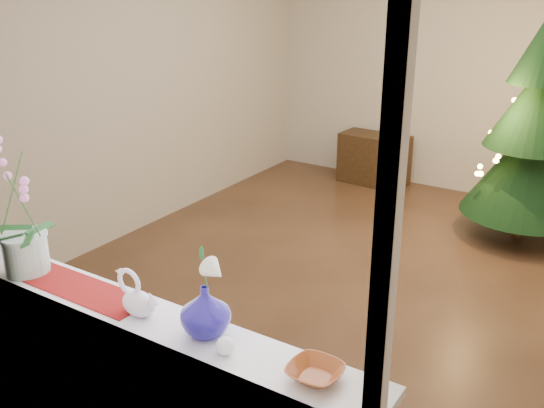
% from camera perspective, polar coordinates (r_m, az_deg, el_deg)
% --- Properties ---
extents(ground, '(5.00, 5.00, 0.00)m').
position_cam_1_polar(ground, '(4.80, 8.93, -7.23)').
color(ground, '#382317').
rests_on(ground, ground).
extents(wall_back, '(4.50, 0.10, 2.70)m').
position_cam_1_polar(wall_back, '(6.69, 18.63, 12.12)').
color(wall_back, beige).
rests_on(wall_back, ground).
extents(wall_front, '(4.50, 0.10, 2.70)m').
position_cam_1_polar(wall_front, '(2.34, -15.09, -2.17)').
color(wall_front, beige).
rests_on(wall_front, ground).
extents(wall_left, '(0.10, 5.00, 2.70)m').
position_cam_1_polar(wall_left, '(5.59, -12.16, 11.22)').
color(wall_left, beige).
rests_on(wall_left, ground).
extents(windowsill, '(2.20, 0.26, 0.04)m').
position_cam_1_polar(windowsill, '(2.62, -12.07, -10.35)').
color(windowsill, white).
rests_on(windowsill, window_apron).
extents(window_frame, '(2.22, 0.06, 1.60)m').
position_cam_1_polar(window_frame, '(2.25, -15.36, 6.31)').
color(window_frame, white).
rests_on(window_frame, windowsill).
extents(runner, '(0.70, 0.20, 0.01)m').
position_cam_1_polar(runner, '(2.86, -17.62, -7.56)').
color(runner, maroon).
rests_on(runner, windowsill).
extents(orchid_pot, '(0.27, 0.27, 0.64)m').
position_cam_1_polar(orchid_pot, '(2.98, -22.74, -0.40)').
color(orchid_pot, beige).
rests_on(orchid_pot, windowsill).
extents(swan, '(0.23, 0.11, 0.19)m').
position_cam_1_polar(swan, '(2.55, -12.51, -8.32)').
color(swan, silver).
rests_on(swan, windowsill).
extents(blue_vase, '(0.26, 0.26, 0.24)m').
position_cam_1_polar(blue_vase, '(2.37, -6.31, -9.64)').
color(blue_vase, '#110A5E').
rests_on(blue_vase, windowsill).
extents(lily, '(0.13, 0.08, 0.18)m').
position_cam_1_polar(lily, '(2.27, -6.51, -5.12)').
color(lily, beige).
rests_on(lily, blue_vase).
extents(paperweight, '(0.08, 0.08, 0.07)m').
position_cam_1_polar(paperweight, '(2.29, -4.42, -13.15)').
color(paperweight, white).
rests_on(paperweight, windowsill).
extents(amber_dish, '(0.17, 0.17, 0.04)m').
position_cam_1_polar(amber_dish, '(2.18, 4.07, -15.61)').
color(amber_dish, brown).
rests_on(amber_dish, windowsill).
extents(xmas_tree, '(1.42, 1.42, 2.00)m').
position_cam_1_polar(xmas_tree, '(5.68, 23.47, 6.49)').
color(xmas_tree, black).
rests_on(xmas_tree, ground).
extents(side_table, '(0.77, 0.42, 0.57)m').
position_cam_1_polar(side_table, '(6.96, 9.57, 4.19)').
color(side_table, black).
rests_on(side_table, ground).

